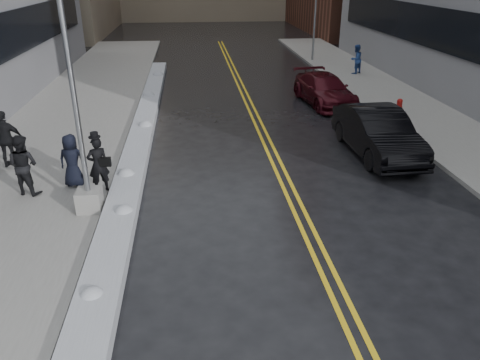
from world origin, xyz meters
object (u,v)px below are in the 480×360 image
object	(u,v)px
pedestrian_d	(6,139)
car_maroon	(324,90)
traffic_signal	(315,12)
fire_hydrant	(399,106)
pedestrian_c	(72,161)
pedestrian_east	(356,59)
car_black	(378,133)
pedestrian_b	(23,165)
pedestrian_fedora	(98,165)
lamppost	(79,128)

from	to	relation	value
pedestrian_d	car_maroon	size ratio (longest dim) A/B	0.38
traffic_signal	pedestrian_d	world-z (taller)	traffic_signal
fire_hydrant	pedestrian_c	size ratio (longest dim) A/B	0.45
pedestrian_east	car_black	bearing A→B (deg)	42.29
car_maroon	traffic_signal	bearing A→B (deg)	72.29
traffic_signal	pedestrian_c	size ratio (longest dim) A/B	3.66
pedestrian_d	car_maroon	world-z (taller)	pedestrian_d
pedestrian_b	pedestrian_east	xyz separation A→B (m)	(15.30, 15.68, -0.02)
fire_hydrant	car_black	bearing A→B (deg)	-122.10
pedestrian_b	pedestrian_c	xyz separation A→B (m)	(1.28, 0.41, -0.09)
pedestrian_c	car_black	size ratio (longest dim) A/B	0.32
fire_hydrant	pedestrian_b	xyz separation A→B (m)	(-14.33, -6.71, 0.51)
pedestrian_b	fire_hydrant	bearing A→B (deg)	-134.21
fire_hydrant	pedestrian_b	distance (m)	15.84
pedestrian_fedora	pedestrian_east	world-z (taller)	pedestrian_east
pedestrian_fedora	car_black	distance (m)	9.76
lamppost	pedestrian_c	xyz separation A→B (m)	(-0.75, 1.70, -1.56)
fire_hydrant	car_maroon	distance (m)	3.84
pedestrian_east	pedestrian_d	bearing A→B (deg)	7.06
fire_hydrant	pedestrian_east	distance (m)	9.03
pedestrian_fedora	traffic_signal	bearing A→B (deg)	-142.17
pedestrian_east	car_maroon	xyz separation A→B (m)	(-3.73, -6.30, -0.32)
pedestrian_c	car_black	xyz separation A→B (m)	(10.31, 1.92, -0.13)
fire_hydrant	pedestrian_east	world-z (taller)	pedestrian_east
lamppost	pedestrian_d	size ratio (longest dim) A/B	3.99
pedestrian_d	car_black	size ratio (longest dim) A/B	0.37
fire_hydrant	car_maroon	size ratio (longest dim) A/B	0.15
pedestrian_fedora	pedestrian_d	bearing A→B (deg)	-57.46
fire_hydrant	pedestrian_d	world-z (taller)	pedestrian_d
lamppost	pedestrian_east	xyz separation A→B (m)	(13.27, 16.97, -1.49)
lamppost	car_black	distance (m)	10.35
fire_hydrant	pedestrian_d	size ratio (longest dim) A/B	0.38
fire_hydrant	pedestrian_east	xyz separation A→B (m)	(0.97, 8.97, 0.49)
pedestrian_c	pedestrian_east	distance (m)	20.73
pedestrian_east	fire_hydrant	bearing A→B (deg)	51.68
traffic_signal	car_black	size ratio (longest dim) A/B	1.18
fire_hydrant	car_maroon	bearing A→B (deg)	135.96
pedestrian_c	car_black	world-z (taller)	pedestrian_c
traffic_signal	pedestrian_b	xyz separation A→B (m)	(-13.83, -20.71, -2.35)
pedestrian_d	traffic_signal	bearing A→B (deg)	-128.39
fire_hydrant	traffic_signal	bearing A→B (deg)	92.05
lamppost	pedestrian_fedora	world-z (taller)	lamppost
traffic_signal	car_maroon	distance (m)	11.86
pedestrian_fedora	pedestrian_c	distance (m)	0.99
traffic_signal	car_black	distance (m)	18.69
lamppost	traffic_signal	world-z (taller)	lamppost
traffic_signal	pedestrian_b	distance (m)	25.02
car_maroon	pedestrian_east	bearing A→B (deg)	52.92
pedestrian_b	pedestrian_c	bearing A→B (deg)	-141.58
traffic_signal	pedestrian_c	distance (m)	23.99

